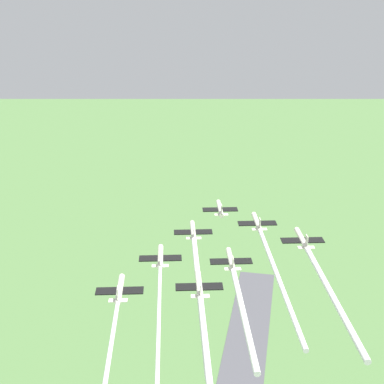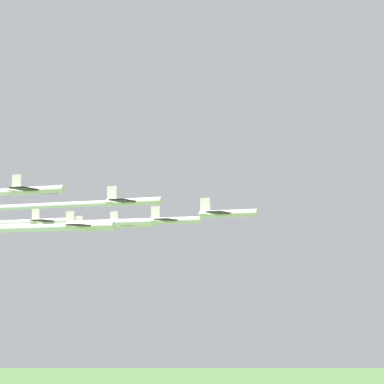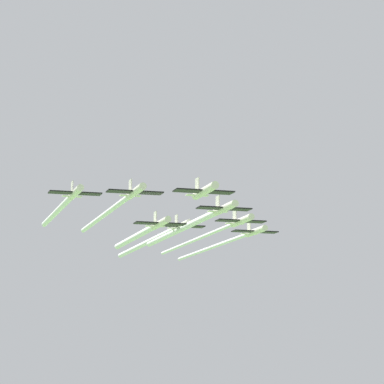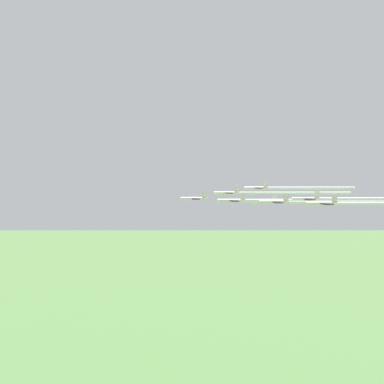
% 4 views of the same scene
% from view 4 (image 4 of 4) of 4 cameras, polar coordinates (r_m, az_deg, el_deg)
% --- Properties ---
extents(jet_0, '(9.69, 9.92, 3.41)m').
position_cam_4_polar(jet_0, '(142.17, 0.44, -0.99)').
color(jet_0, silver).
extents(jet_1, '(9.69, 9.92, 3.41)m').
position_cam_4_polar(jet_1, '(135.39, 6.22, -1.29)').
color(jet_1, silver).
extents(jet_2, '(9.69, 9.92, 3.41)m').
position_cam_4_polar(jet_2, '(150.92, 5.45, -0.12)').
color(jet_2, silver).
extents(jet_3, '(9.69, 9.92, 3.41)m').
position_cam_4_polar(jet_3, '(130.10, 12.55, -1.47)').
color(jet_3, silver).
extents(jet_4, '(9.69, 9.92, 3.41)m').
position_cam_4_polar(jet_4, '(145.52, 11.07, -1.50)').
color(jet_4, silver).
extents(jet_5, '(9.69, 9.92, 3.41)m').
position_cam_4_polar(jet_5, '(160.73, 9.88, 0.63)').
color(jet_5, silver).
extents(jet_6, '(9.69, 9.92, 3.41)m').
position_cam_4_polar(jet_6, '(126.52, 19.32, -1.64)').
color(jet_6, silver).
extents(jet_7, '(9.69, 9.92, 3.41)m').
position_cam_4_polar(jet_7, '(141.35, 17.08, -0.99)').
color(jet_7, silver).
extents(smoke_trail_1, '(22.30, 44.32, 1.19)m').
position_cam_4_polar(smoke_trail_1, '(142.08, 17.90, -1.24)').
color(smoke_trail_1, white).
extents(smoke_trail_2, '(20.58, 41.12, 0.94)m').
position_cam_4_polar(smoke_trail_2, '(156.45, 15.42, -0.12)').
color(smoke_trail_2, white).
extents(smoke_trail_3, '(23.85, 48.19, 0.72)m').
position_cam_4_polar(smoke_trail_3, '(140.84, 25.00, -1.36)').
color(smoke_trail_3, white).
extents(smoke_trail_4, '(15.49, 30.32, 1.15)m').
position_cam_4_polar(smoke_trail_4, '(151.46, 18.94, -1.45)').
color(smoke_trail_4, white).
extents(smoke_trail_5, '(17.18, 33.85, 1.12)m').
position_cam_4_polar(smoke_trail_5, '(166.75, 17.73, 0.60)').
color(smoke_trail_5, white).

